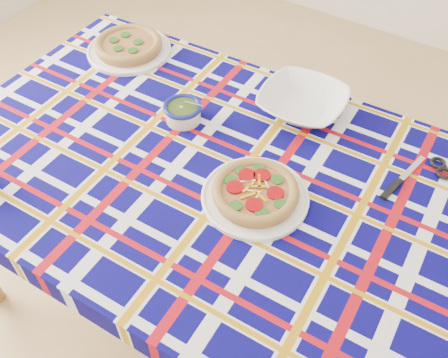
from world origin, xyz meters
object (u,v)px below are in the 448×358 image
Objects in this scene: main_focaccia_plate at (255,192)px; pesto_bowl at (183,111)px; serving_bowl at (302,103)px; dining_table at (210,186)px.

main_focaccia_plate is 0.37m from pesto_bowl.
main_focaccia_plate is 0.38m from serving_bowl.
main_focaccia_plate is 2.49× the size of pesto_bowl.
serving_bowl reaches higher than dining_table.
dining_table is 0.24m from pesto_bowl.
pesto_bowl is (-0.18, 0.12, 0.11)m from dining_table.
pesto_bowl is at bearing -139.94° from serving_bowl.
serving_bowl is (-0.06, 0.38, 0.00)m from main_focaccia_plate.
main_focaccia_plate is at bearing -80.56° from serving_bowl.
pesto_bowl is 0.45× the size of serving_bowl.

